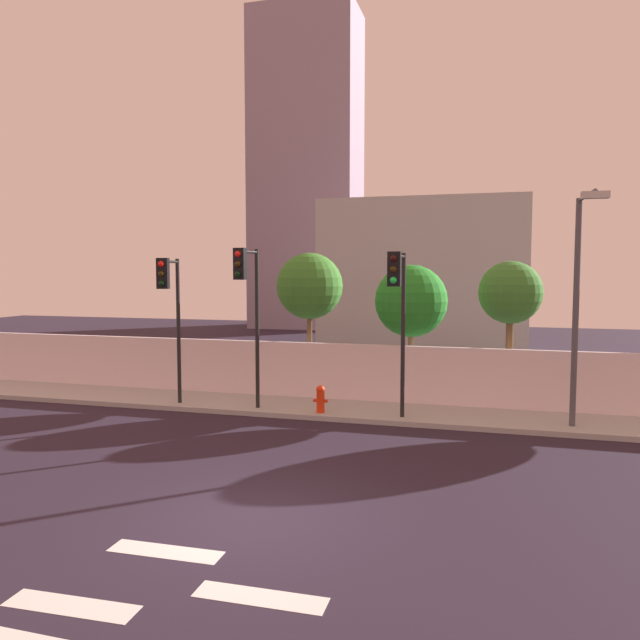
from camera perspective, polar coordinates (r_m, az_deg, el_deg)
ground_plane at (r=11.30m, az=-6.53°, el=-17.77°), size 80.00×80.00×0.00m
sidewalk at (r=18.79m, az=3.06°, el=-8.42°), size 36.00×2.40×0.15m
perimeter_wall at (r=19.83m, az=3.89°, el=-4.86°), size 36.00×0.18×1.80m
crosswalk_marking at (r=8.53m, az=-19.22°, el=-25.84°), size 4.07×4.73×0.01m
traffic_light_left at (r=18.02m, az=-6.69°, el=2.46°), size 0.36×1.30×4.80m
traffic_light_center at (r=19.04m, az=-13.73°, el=1.93°), size 0.41×1.44×4.52m
traffic_light_right at (r=16.66m, az=7.29°, el=1.98°), size 0.35×1.65×4.64m
street_lamp_curbside at (r=17.24m, az=22.87°, el=2.56°), size 0.61×2.16×6.04m
fire_hydrant at (r=18.13m, az=0.05°, el=-7.24°), size 0.44×0.26×0.81m
roadside_tree_leftmost at (r=20.93m, az=-0.98°, el=3.12°), size 2.26×2.26×4.92m
roadside_tree_midleft at (r=20.23m, az=8.45°, el=1.73°), size 2.36×2.36×4.50m
roadside_tree_midright at (r=20.06m, az=17.25°, el=2.34°), size 1.96×1.96×4.61m
low_building_distant at (r=33.35m, az=9.66°, el=3.94°), size 10.41×6.00×7.95m
tower_on_skyline at (r=47.79m, az=-1.27°, el=13.56°), size 7.87×5.00×23.55m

